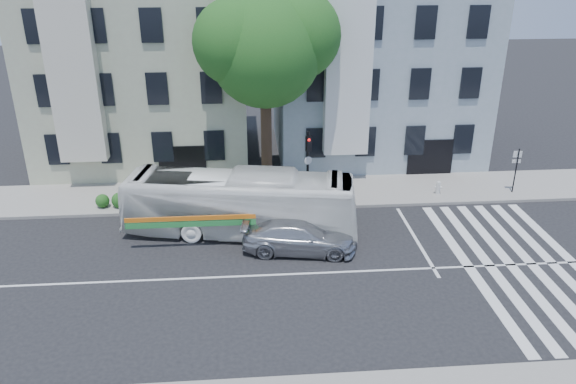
{
  "coord_description": "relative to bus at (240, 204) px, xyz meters",
  "views": [
    {
      "loc": [
        -1.08,
        -19.43,
        12.22
      ],
      "look_at": [
        0.69,
        2.85,
        2.4
      ],
      "focal_mm": 35.0,
      "sensor_mm": 36.0,
      "label": 1
    }
  ],
  "objects": [
    {
      "name": "building_right",
      "position": [
        8.42,
        11.2,
        4.02
      ],
      "size": [
        12.0,
        10.0,
        11.0
      ],
      "primitive_type": "cube",
      "color": "#899BA3",
      "rests_on": "ground"
    },
    {
      "name": "traffic_signal",
      "position": [
        3.42,
        2.91,
        1.02
      ],
      "size": [
        0.39,
        0.52,
        3.88
      ],
      "rotation": [
        0.0,
        0.0,
        0.36
      ],
      "color": "black",
      "rests_on": "ground"
    },
    {
      "name": "ground",
      "position": [
        1.42,
        -3.8,
        -1.48
      ],
      "size": [
        120.0,
        120.0,
        0.0
      ],
      "primitive_type": "plane",
      "color": "black",
      "rests_on": "ground"
    },
    {
      "name": "bus",
      "position": [
        0.0,
        0.0,
        0.0
      ],
      "size": [
        4.23,
        10.91,
        2.96
      ],
      "primitive_type": "imported",
      "rotation": [
        0.0,
        0.0,
        1.4
      ],
      "color": "white",
      "rests_on": "ground"
    },
    {
      "name": "sidewalk_far",
      "position": [
        1.42,
        4.2,
        -1.41
      ],
      "size": [
        80.0,
        4.0,
        0.15
      ],
      "primitive_type": "cube",
      "color": "gray",
      "rests_on": "ground"
    },
    {
      "name": "building_left",
      "position": [
        -5.58,
        11.2,
        4.02
      ],
      "size": [
        12.0,
        10.0,
        11.0
      ],
      "primitive_type": "cube",
      "color": "#AAAA8F",
      "rests_on": "ground"
    },
    {
      "name": "sedan",
      "position": [
        2.52,
        -1.89,
        -0.77
      ],
      "size": [
        2.7,
        5.16,
        1.43
      ],
      "primitive_type": "imported",
      "rotation": [
        0.0,
        0.0,
        1.42
      ],
      "color": "#B7B8BE",
      "rests_on": "ground"
    },
    {
      "name": "far_sign_pole",
      "position": [
        14.47,
        3.26,
        0.23
      ],
      "size": [
        0.44,
        0.17,
        2.45
      ],
      "rotation": [
        0.0,
        0.0,
        -0.09
      ],
      "color": "black",
      "rests_on": "sidewalk_far"
    },
    {
      "name": "fire_hydrant",
      "position": [
        10.42,
        3.32,
        -0.97
      ],
      "size": [
        0.41,
        0.23,
        0.72
      ],
      "rotation": [
        0.0,
        0.0,
        -0.19
      ],
      "color": "silver",
      "rests_on": "sidewalk_far"
    },
    {
      "name": "hedge",
      "position": [
        -2.69,
        3.0,
        -0.98
      ],
      "size": [
        8.53,
        2.15,
        0.7
      ],
      "primitive_type": null,
      "rotation": [
        0.0,
        0.0,
        -0.16
      ],
      "color": "#25531B",
      "rests_on": "sidewalk_far"
    },
    {
      "name": "street_tree",
      "position": [
        1.48,
        4.93,
        6.35
      ],
      "size": [
        7.3,
        5.9,
        11.1
      ],
      "color": "#2D2116",
      "rests_on": "ground"
    }
  ]
}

